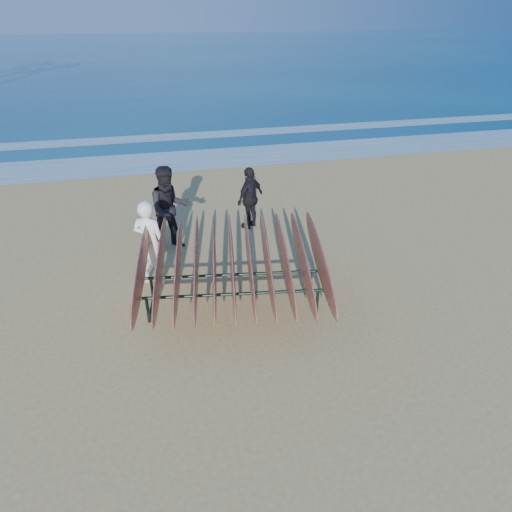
{
  "coord_description": "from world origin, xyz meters",
  "views": [
    {
      "loc": [
        -1.7,
        -6.1,
        4.85
      ],
      "look_at": [
        0.0,
        0.8,
        0.95
      ],
      "focal_mm": 32.0,
      "sensor_mm": 36.0,
      "label": 1
    }
  ],
  "objects_px": {
    "person_white": "(150,243)",
    "person_dark_b": "(250,198)",
    "surfboard_rack": "(232,264)",
    "person_dark_a": "(170,209)"
  },
  "relations": [
    {
      "from": "person_white",
      "to": "person_dark_b",
      "type": "height_order",
      "value": "person_white"
    },
    {
      "from": "person_white",
      "to": "person_dark_b",
      "type": "distance_m",
      "value": 3.24
    },
    {
      "from": "surfboard_rack",
      "to": "person_dark_b",
      "type": "relative_size",
      "value": 2.34
    },
    {
      "from": "person_white",
      "to": "person_dark_b",
      "type": "relative_size",
      "value": 1.14
    },
    {
      "from": "surfboard_rack",
      "to": "person_dark_a",
      "type": "relative_size",
      "value": 1.88
    },
    {
      "from": "surfboard_rack",
      "to": "person_dark_a",
      "type": "xyz_separation_m",
      "value": [
        -0.87,
        2.63,
        0.04
      ]
    },
    {
      "from": "surfboard_rack",
      "to": "person_dark_b",
      "type": "height_order",
      "value": "person_dark_b"
    },
    {
      "from": "person_white",
      "to": "person_dark_b",
      "type": "bearing_deg",
      "value": -109.61
    },
    {
      "from": "person_dark_a",
      "to": "person_dark_b",
      "type": "bearing_deg",
      "value": 7.18
    },
    {
      "from": "surfboard_rack",
      "to": "person_dark_a",
      "type": "bearing_deg",
      "value": 117.3
    }
  ]
}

